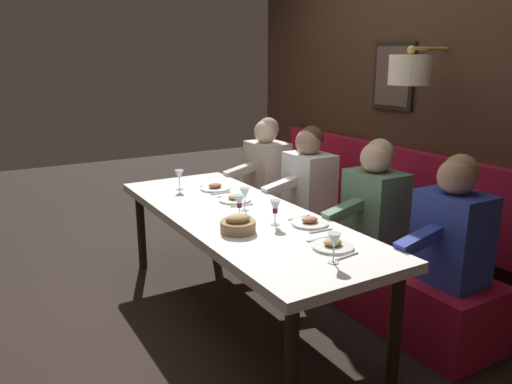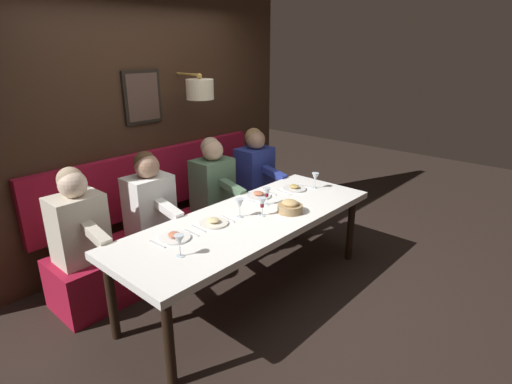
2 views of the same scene
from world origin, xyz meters
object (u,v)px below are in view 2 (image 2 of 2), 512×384
at_px(diner_far, 77,219).
at_px(wine_glass_0, 240,204).
at_px(diner_middle, 149,197).
at_px(wine_glass_3, 315,177).
at_px(wine_glass_1, 179,241).
at_px(diner_nearest, 255,165).
at_px(wine_glass_4, 267,193).
at_px(dining_table, 250,224).
at_px(diner_near, 213,177).
at_px(bread_bowl, 290,207).
at_px(wine_glass_2, 262,203).

bearing_deg(diner_far, wine_glass_0, -128.53).
bearing_deg(diner_middle, wine_glass_3, -121.96).
distance_m(wine_glass_0, wine_glass_1, 0.79).
relative_size(diner_nearest, diner_far, 1.00).
height_order(diner_middle, wine_glass_3, diner_middle).
bearing_deg(wine_glass_0, wine_glass_1, 102.62).
distance_m(wine_glass_0, wine_glass_4, 0.37).
bearing_deg(diner_nearest, diner_far, 90.00).
bearing_deg(wine_glass_3, diner_middle, 58.04).
height_order(dining_table, diner_near, diner_near).
height_order(wine_glass_0, wine_glass_1, same).
height_order(wine_glass_3, bread_bowl, wine_glass_3).
relative_size(diner_near, bread_bowl, 3.60).
distance_m(diner_middle, bread_bowl, 1.29).
relative_size(diner_middle, wine_glass_1, 4.82).
distance_m(wine_glass_0, wine_glass_3, 1.05).
relative_size(dining_table, wine_glass_0, 15.15).
relative_size(dining_table, diner_near, 3.14).
bearing_deg(diner_far, diner_near, -90.00).
relative_size(diner_near, wine_glass_2, 4.82).
bearing_deg(wine_glass_2, bread_bowl, -120.82).
distance_m(diner_far, wine_glass_1, 1.02).
height_order(dining_table, wine_glass_1, wine_glass_1).
relative_size(dining_table, diner_middle, 3.14).
height_order(wine_glass_3, wine_glass_4, same).
relative_size(diner_far, wine_glass_3, 4.82).
height_order(wine_glass_0, bread_bowl, wine_glass_0).
bearing_deg(dining_table, diner_nearest, -49.69).
bearing_deg(diner_far, diner_nearest, -90.00).
height_order(diner_near, bread_bowl, diner_near).
height_order(diner_far, wine_glass_1, diner_far).
bearing_deg(wine_glass_4, bread_bowl, 179.61).
height_order(diner_far, wine_glass_3, diner_far).
distance_m(wine_glass_2, wine_glass_3, 0.90).
bearing_deg(diner_near, bread_bowl, 176.49).
relative_size(wine_glass_0, wine_glass_3, 1.00).
relative_size(wine_glass_0, wine_glass_1, 1.00).
relative_size(diner_far, wine_glass_2, 4.82).
relative_size(dining_table, wine_glass_3, 15.15).
bearing_deg(bread_bowl, wine_glass_4, -0.39).
relative_size(diner_near, wine_glass_3, 4.82).
distance_m(diner_far, bread_bowl, 1.75).
bearing_deg(wine_glass_2, diner_middle, 27.90).
bearing_deg(dining_table, diner_far, 50.65).
relative_size(wine_glass_4, bread_bowl, 0.75).
distance_m(wine_glass_3, bread_bowl, 0.71).
bearing_deg(bread_bowl, wine_glass_1, 85.87).
bearing_deg(diner_nearest, wine_glass_2, 134.70).
relative_size(wine_glass_2, wine_glass_4, 1.00).
height_order(diner_nearest, wine_glass_0, diner_nearest).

